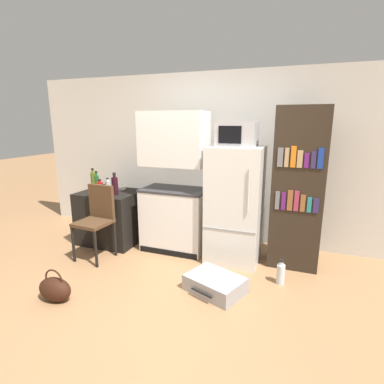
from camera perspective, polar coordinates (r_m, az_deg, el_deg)
name	(u,v)px	position (r m, az deg, el deg)	size (l,w,h in m)	color
ground_plane	(155,308)	(3.10, -6.99, -21.04)	(24.00, 24.00, 0.00)	#A3754C
wall_back	(229,159)	(4.41, 6.98, 6.29)	(6.40, 0.10, 2.43)	silver
side_table	(111,217)	(4.57, -15.14, -4.56)	(0.82, 0.68, 0.76)	black
kitchen_hutch	(175,188)	(4.03, -3.34, 0.84)	(0.88, 0.52, 1.87)	white
refrigerator	(235,205)	(3.78, 8.17, -2.43)	(0.65, 0.61, 1.46)	silver
microwave	(237,134)	(3.64, 8.61, 10.87)	(0.45, 0.42, 0.29)	#B7B7BC
bookshelf	(298,189)	(3.75, 19.46, 0.47)	(0.58, 0.39, 1.92)	#2D2319
bottle_wine_dark	(115,185)	(4.25, -14.49, 1.22)	(0.09, 0.09, 0.31)	black
bottle_ketchup_red	(100,187)	(4.41, -17.13, 0.86)	(0.09, 0.09, 0.20)	#AD1914
bottle_milk_white	(104,191)	(4.23, -16.42, 0.21)	(0.09, 0.09, 0.16)	white
bottle_olive_oil	(93,180)	(4.71, -18.30, 2.15)	(0.07, 0.07, 0.31)	#566619
bottle_clear_short	(108,185)	(4.53, -15.74, 1.24)	(0.07, 0.07, 0.19)	silver
bottle_green_tall	(97,183)	(4.48, -17.66, 1.61)	(0.06, 0.06, 0.30)	#1E6028
bowl	(121,188)	(4.59, -13.44, 0.77)	(0.15, 0.15, 0.04)	silver
chair	(97,215)	(4.06, -17.56, -4.18)	(0.43, 0.43, 0.95)	black
suitcase_large_flat	(215,284)	(3.29, 4.42, -17.05)	(0.68, 0.59, 0.17)	#99999E
handbag	(55,289)	(3.41, -24.65, -16.42)	(0.36, 0.20, 0.33)	#33190F
water_bottle_front	(281,273)	(3.54, 16.54, -14.64)	(0.09, 0.09, 0.28)	silver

